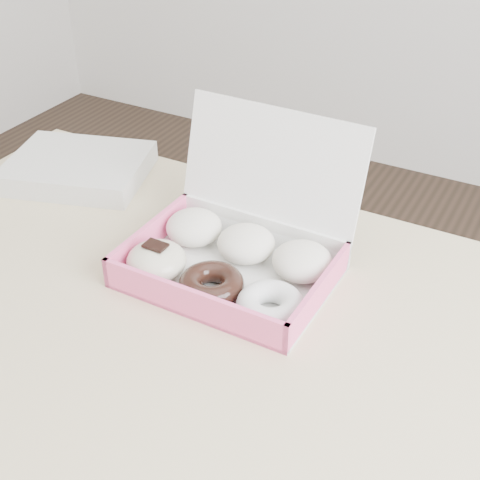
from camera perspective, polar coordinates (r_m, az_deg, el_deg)
The scene contains 3 objects.
table at distance 0.94m, azimuth -3.30°, elevation -11.67°, with size 1.20×0.80×0.75m.
donut_box at distance 0.98m, azimuth -0.56°, elevation -1.04°, with size 0.29×0.27×0.21m.
newspapers at distance 1.26m, azimuth -13.65°, elevation 6.01°, with size 0.24×0.19×0.04m, color silver.
Camera 1 is at (0.36, -0.55, 1.35)m, focal length 50.00 mm.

